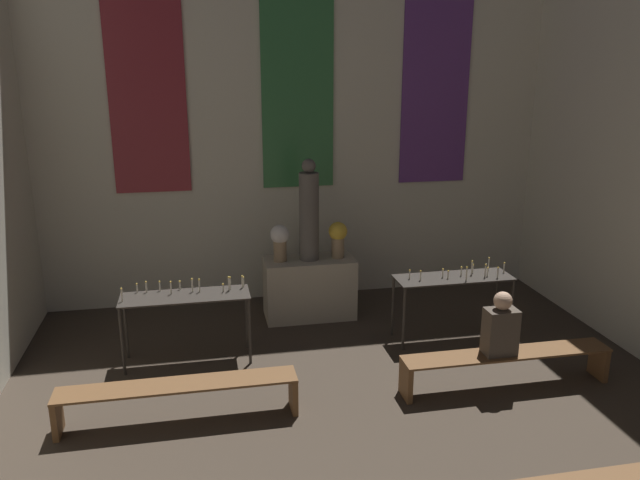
# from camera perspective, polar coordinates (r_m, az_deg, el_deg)

# --- Properties ---
(wall_back) EXTENTS (7.96, 0.16, 5.59)m
(wall_back) POSITION_cam_1_polar(r_m,az_deg,el_deg) (9.60, -2.11, 11.10)
(wall_back) COLOR beige
(wall_back) RESTS_ON ground_plane
(altar) EXTENTS (1.30, 0.63, 0.89)m
(altar) POSITION_cam_1_polar(r_m,az_deg,el_deg) (9.18, -0.98, -4.39)
(altar) COLOR #ADA38E
(altar) RESTS_ON ground_plane
(statue) EXTENTS (0.28, 0.28, 1.46)m
(statue) POSITION_cam_1_polar(r_m,az_deg,el_deg) (8.85, -1.01, 2.47)
(statue) COLOR #5B5651
(statue) RESTS_ON altar
(flower_vase_left) EXTENTS (0.27, 0.27, 0.53)m
(flower_vase_left) POSITION_cam_1_polar(r_m,az_deg,el_deg) (8.88, -3.69, 0.00)
(flower_vase_left) COLOR #937A5B
(flower_vase_left) RESTS_ON altar
(flower_vase_right) EXTENTS (0.27, 0.27, 0.53)m
(flower_vase_right) POSITION_cam_1_polar(r_m,az_deg,el_deg) (9.03, 1.64, 0.29)
(flower_vase_right) COLOR #937A5B
(flower_vase_right) RESTS_ON altar
(candle_rack_left) EXTENTS (1.57, 0.52, 1.07)m
(candle_rack_left) POSITION_cam_1_polar(r_m,az_deg,el_deg) (7.89, -12.17, -5.62)
(candle_rack_left) COLOR #332D28
(candle_rack_left) RESTS_ON ground_plane
(candle_rack_right) EXTENTS (1.57, 0.52, 1.08)m
(candle_rack_right) POSITION_cam_1_polar(r_m,az_deg,el_deg) (8.55, 12.13, -3.93)
(candle_rack_right) COLOR #332D28
(candle_rack_right) RESTS_ON ground_plane
(pew_back_left) EXTENTS (2.47, 0.36, 0.44)m
(pew_back_left) POSITION_cam_1_polar(r_m,az_deg,el_deg) (6.82, -12.81, -13.46)
(pew_back_left) COLOR brown
(pew_back_left) RESTS_ON ground_plane
(pew_back_right) EXTENTS (2.47, 0.36, 0.44)m
(pew_back_right) POSITION_cam_1_polar(r_m,az_deg,el_deg) (7.60, 16.66, -10.53)
(pew_back_right) COLOR brown
(pew_back_right) RESTS_ON ground_plane
(person_seated) EXTENTS (0.36, 0.24, 0.75)m
(person_seated) POSITION_cam_1_polar(r_m,az_deg,el_deg) (7.37, 16.19, -7.62)
(person_seated) COLOR #4C4238
(person_seated) RESTS_ON pew_back_right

